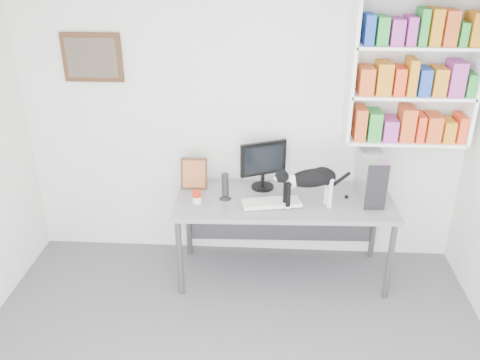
# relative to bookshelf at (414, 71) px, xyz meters

# --- Properties ---
(room) EXTENTS (4.01, 4.01, 2.70)m
(room) POSITION_rel_bookshelf_xyz_m (-1.40, -1.85, -0.50)
(room) COLOR #535458
(room) RESTS_ON ground
(bookshelf) EXTENTS (1.03, 0.28, 1.24)m
(bookshelf) POSITION_rel_bookshelf_xyz_m (0.00, 0.00, 0.00)
(bookshelf) COLOR white
(bookshelf) RESTS_ON room
(wall_art) EXTENTS (0.52, 0.04, 0.42)m
(wall_art) POSITION_rel_bookshelf_xyz_m (-2.70, 0.12, 0.05)
(wall_art) COLOR #4E2E19
(wall_art) RESTS_ON room
(desk) EXTENTS (1.90, 0.79, 0.78)m
(desk) POSITION_rel_bookshelf_xyz_m (-1.02, -0.27, -1.46)
(desk) COLOR gray
(desk) RESTS_ON room
(monitor) EXTENTS (0.47, 0.36, 0.45)m
(monitor) POSITION_rel_bookshelf_xyz_m (-1.21, -0.06, -0.84)
(monitor) COLOR black
(monitor) RESTS_ON desk
(keyboard) EXTENTS (0.52, 0.28, 0.04)m
(keyboard) POSITION_rel_bookshelf_xyz_m (-1.13, -0.38, -1.05)
(keyboard) COLOR silver
(keyboard) RESTS_ON desk
(pc_tower) EXTENTS (0.20, 0.42, 0.41)m
(pc_tower) POSITION_rel_bookshelf_xyz_m (-0.29, -0.22, -0.86)
(pc_tower) COLOR #B0B0B4
(pc_tower) RESTS_ON desk
(speaker) EXTENTS (0.13, 0.13, 0.25)m
(speaker) POSITION_rel_bookshelf_xyz_m (-1.53, -0.30, -0.94)
(speaker) COLOR black
(speaker) RESTS_ON desk
(leaning_print) EXTENTS (0.24, 0.10, 0.29)m
(leaning_print) POSITION_rel_bookshelf_xyz_m (-1.82, -0.10, -0.92)
(leaning_print) COLOR #4E2E19
(leaning_print) RESTS_ON desk
(soup_can) EXTENTS (0.10, 0.10, 0.11)m
(soup_can) POSITION_rel_bookshelf_xyz_m (-1.76, -0.38, -1.01)
(soup_can) COLOR #B4230F
(soup_can) RESTS_ON desk
(cat) EXTENTS (0.62, 0.33, 0.37)m
(cat) POSITION_rel_bookshelf_xyz_m (-0.82, -0.41, -0.88)
(cat) COLOR black
(cat) RESTS_ON desk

